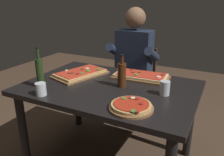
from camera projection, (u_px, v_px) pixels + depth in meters
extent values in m
cube|color=black|center=(109.00, 88.00, 1.91)|extent=(1.40, 0.96, 0.04)
cylinder|color=black|center=(23.00, 132.00, 1.96)|extent=(0.07, 0.07, 0.70)
cylinder|color=black|center=(77.00, 97.00, 2.63)|extent=(0.07, 0.07, 0.70)
cylinder|color=black|center=(190.00, 122.00, 2.11)|extent=(0.07, 0.07, 0.70)
cube|color=brown|center=(141.00, 77.00, 2.07)|extent=(0.51, 0.28, 0.02)
cube|color=#E5C184|center=(141.00, 75.00, 2.07)|extent=(0.47, 0.25, 0.02)
cube|color=red|center=(141.00, 74.00, 2.06)|extent=(0.43, 0.22, 0.01)
cylinder|color=maroon|center=(133.00, 72.00, 2.09)|extent=(0.03, 0.03, 0.01)
cylinder|color=brown|center=(140.00, 72.00, 2.09)|extent=(0.03, 0.03, 0.00)
cylinder|color=brown|center=(120.00, 73.00, 2.08)|extent=(0.03, 0.03, 0.01)
cylinder|color=#4C7F2D|center=(136.00, 75.00, 2.03)|extent=(0.04, 0.04, 0.01)
cylinder|color=maroon|center=(163.00, 75.00, 2.03)|extent=(0.03, 0.03, 0.01)
cylinder|color=beige|center=(159.00, 77.00, 1.97)|extent=(0.04, 0.04, 0.01)
cylinder|color=maroon|center=(132.00, 70.00, 2.16)|extent=(0.04, 0.04, 0.00)
cube|color=brown|center=(80.00, 75.00, 2.14)|extent=(0.42, 0.55, 0.02)
cube|color=tan|center=(80.00, 73.00, 2.14)|extent=(0.38, 0.50, 0.02)
cube|color=red|center=(80.00, 71.00, 2.13)|extent=(0.34, 0.46, 0.01)
cylinder|color=maroon|center=(78.00, 74.00, 2.05)|extent=(0.04, 0.04, 0.01)
cylinder|color=#4C7F2D|center=(99.00, 69.00, 2.17)|extent=(0.04, 0.04, 0.01)
cylinder|color=brown|center=(72.00, 73.00, 2.07)|extent=(0.03, 0.03, 0.01)
cylinder|color=beige|center=(66.00, 70.00, 2.14)|extent=(0.02, 0.02, 0.01)
cylinder|color=#4C7F2D|center=(82.00, 73.00, 2.07)|extent=(0.04, 0.04, 0.00)
cylinder|color=brown|center=(82.00, 69.00, 2.17)|extent=(0.03, 0.03, 0.01)
cylinder|color=#4C7F2D|center=(88.00, 71.00, 2.13)|extent=(0.04, 0.04, 0.01)
cylinder|color=maroon|center=(70.00, 73.00, 2.06)|extent=(0.04, 0.04, 0.01)
cylinder|color=beige|center=(87.00, 68.00, 2.21)|extent=(0.04, 0.04, 0.00)
cylinder|color=brown|center=(131.00, 108.00, 1.51)|extent=(0.29, 0.29, 0.02)
cylinder|color=tan|center=(131.00, 105.00, 1.50)|extent=(0.26, 0.26, 0.02)
cylinder|color=#B72D19|center=(131.00, 104.00, 1.50)|extent=(0.23, 0.23, 0.01)
cylinder|color=#4C7F2D|center=(124.00, 98.00, 1.56)|extent=(0.04, 0.04, 0.00)
cylinder|color=brown|center=(134.00, 98.00, 1.56)|extent=(0.04, 0.04, 0.01)
cylinder|color=brown|center=(130.00, 98.00, 1.57)|extent=(0.03, 0.03, 0.00)
cylinder|color=maroon|center=(141.00, 104.00, 1.48)|extent=(0.03, 0.03, 0.01)
cylinder|color=beige|center=(133.00, 98.00, 1.56)|extent=(0.03, 0.03, 0.01)
cylinder|color=maroon|center=(137.00, 99.00, 1.55)|extent=(0.03, 0.03, 0.01)
cylinder|color=#4C7F2D|center=(134.00, 111.00, 1.38)|extent=(0.04, 0.04, 0.01)
cylinder|color=maroon|center=(137.00, 112.00, 1.37)|extent=(0.03, 0.03, 0.01)
cylinder|color=#47230F|center=(122.00, 75.00, 1.85)|extent=(0.07, 0.07, 0.20)
cylinder|color=#47230F|center=(122.00, 60.00, 1.81)|extent=(0.03, 0.03, 0.06)
cylinder|color=black|center=(122.00, 55.00, 1.79)|extent=(0.03, 0.03, 0.01)
cylinder|color=#233819|center=(40.00, 73.00, 1.83)|extent=(0.06, 0.06, 0.23)
cylinder|color=#233819|center=(38.00, 54.00, 1.78)|extent=(0.02, 0.02, 0.08)
cylinder|color=black|center=(37.00, 48.00, 1.76)|extent=(0.02, 0.02, 0.01)
cylinder|color=silver|center=(41.00, 89.00, 1.70)|extent=(0.08, 0.08, 0.10)
cylinder|color=silver|center=(41.00, 93.00, 1.71)|extent=(0.07, 0.07, 0.04)
cylinder|color=silver|center=(165.00, 88.00, 1.71)|extent=(0.07, 0.07, 0.11)
cylinder|color=#5B3814|center=(165.00, 92.00, 1.72)|extent=(0.06, 0.06, 0.05)
cube|color=#3D2B1E|center=(133.00, 87.00, 2.70)|extent=(0.44, 0.44, 0.04)
cube|color=#3D2B1E|center=(140.00, 64.00, 2.79)|extent=(0.40, 0.04, 0.42)
cylinder|color=#3D2B1E|center=(111.00, 108.00, 2.70)|extent=(0.04, 0.04, 0.41)
cylinder|color=#3D2B1E|center=(142.00, 115.00, 2.54)|extent=(0.04, 0.04, 0.41)
cylinder|color=#3D2B1E|center=(124.00, 96.00, 3.02)|extent=(0.04, 0.04, 0.41)
cylinder|color=#3D2B1E|center=(153.00, 101.00, 2.86)|extent=(0.04, 0.04, 0.41)
cylinder|color=#23232D|center=(119.00, 107.00, 2.66)|extent=(0.11, 0.11, 0.45)
cylinder|color=#23232D|center=(135.00, 111.00, 2.58)|extent=(0.11, 0.11, 0.45)
cube|color=#23232D|center=(130.00, 83.00, 2.59)|extent=(0.34, 0.40, 0.12)
cube|color=#1E283D|center=(134.00, 54.00, 2.57)|extent=(0.38, 0.22, 0.52)
sphere|color=brown|center=(135.00, 18.00, 2.44)|extent=(0.22, 0.22, 0.22)
cylinder|color=#1E283D|center=(115.00, 50.00, 2.61)|extent=(0.09, 0.31, 0.21)
cylinder|color=#1E283D|center=(152.00, 55.00, 2.42)|extent=(0.09, 0.31, 0.21)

